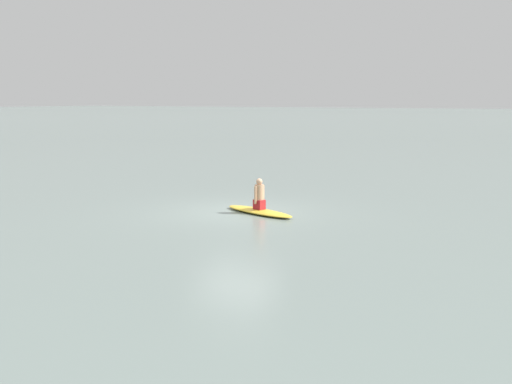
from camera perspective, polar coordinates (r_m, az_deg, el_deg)
ground_plane at (r=18.02m, az=-1.85°, el=-1.90°), size 400.00×400.00×0.00m
surfboard at (r=17.72m, az=0.32°, el=-1.87°), size 2.70×1.40×0.13m
person_paddler at (r=17.63m, az=0.32°, el=-0.32°), size 0.36×0.40×0.92m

